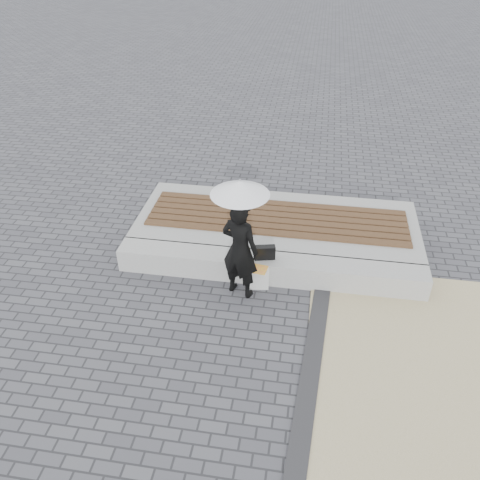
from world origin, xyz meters
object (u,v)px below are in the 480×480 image
(seating_ledge, at_px, (269,268))
(canvas_tote, at_px, (257,277))
(parasol, at_px, (240,188))
(handbag, at_px, (265,252))
(woman, at_px, (240,250))

(seating_ledge, xyz_separation_m, canvas_tote, (-0.17, -0.26, -0.00))
(parasol, distance_m, handbag, 1.46)
(woman, xyz_separation_m, parasol, (0.00, 0.00, 1.05))
(seating_ledge, height_order, handbag, handbag)
(seating_ledge, bearing_deg, handbag, -167.33)
(seating_ledge, distance_m, canvas_tote, 0.31)
(woman, xyz_separation_m, canvas_tote, (0.24, 0.16, -0.62))
(woman, bearing_deg, parasol, -159.74)
(seating_ledge, distance_m, parasol, 1.78)
(woman, relative_size, handbag, 5.01)
(seating_ledge, relative_size, parasol, 4.64)
(seating_ledge, bearing_deg, canvas_tote, -122.85)
(seating_ledge, xyz_separation_m, parasol, (-0.41, -0.43, 1.67))
(handbag, height_order, canvas_tote, handbag)
(parasol, distance_m, canvas_tote, 1.70)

